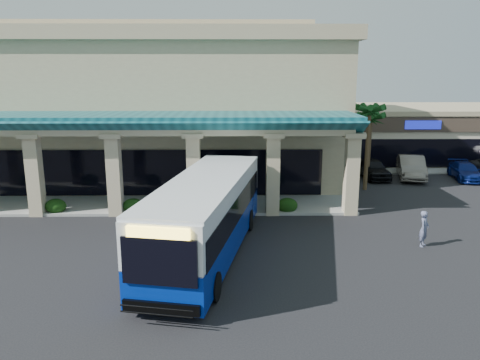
{
  "coord_description": "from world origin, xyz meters",
  "views": [
    {
      "loc": [
        -0.73,
        -20.78,
        8.02
      ],
      "look_at": [
        -0.38,
        4.54,
        2.2
      ],
      "focal_mm": 35.0,
      "sensor_mm": 36.0,
      "label": 1
    }
  ],
  "objects_px": {
    "pedestrian": "(424,229)",
    "transit_bus": "(206,218)",
    "car_silver": "(373,168)",
    "car_red": "(465,171)",
    "car_white": "(411,167)"
  },
  "relations": [
    {
      "from": "transit_bus",
      "to": "car_silver",
      "type": "distance_m",
      "value": 19.77
    },
    {
      "from": "pedestrian",
      "to": "transit_bus",
      "type": "bearing_deg",
      "value": 132.57
    },
    {
      "from": "car_silver",
      "to": "car_white",
      "type": "relative_size",
      "value": 0.85
    },
    {
      "from": "car_silver",
      "to": "car_white",
      "type": "bearing_deg",
      "value": -4.1
    },
    {
      "from": "transit_bus",
      "to": "pedestrian",
      "type": "bearing_deg",
      "value": 16.58
    },
    {
      "from": "pedestrian",
      "to": "car_silver",
      "type": "height_order",
      "value": "pedestrian"
    },
    {
      "from": "car_silver",
      "to": "car_white",
      "type": "xyz_separation_m",
      "value": [
        3.0,
        -0.03,
        0.1
      ]
    },
    {
      "from": "transit_bus",
      "to": "car_white",
      "type": "bearing_deg",
      "value": 57.08
    },
    {
      "from": "pedestrian",
      "to": "car_red",
      "type": "xyz_separation_m",
      "value": [
        8.85,
        14.12,
        -0.22
      ]
    },
    {
      "from": "pedestrian",
      "to": "car_silver",
      "type": "bearing_deg",
      "value": 29.75
    },
    {
      "from": "transit_bus",
      "to": "car_white",
      "type": "height_order",
      "value": "transit_bus"
    },
    {
      "from": "transit_bus",
      "to": "car_silver",
      "type": "relative_size",
      "value": 2.81
    },
    {
      "from": "car_silver",
      "to": "pedestrian",
      "type": "bearing_deg",
      "value": -100.63
    },
    {
      "from": "transit_bus",
      "to": "car_red",
      "type": "height_order",
      "value": "transit_bus"
    },
    {
      "from": "transit_bus",
      "to": "car_white",
      "type": "distance_m",
      "value": 21.7
    }
  ]
}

